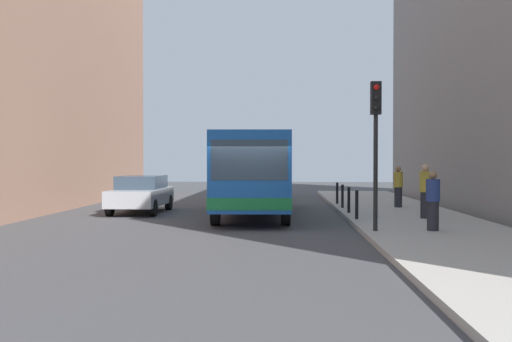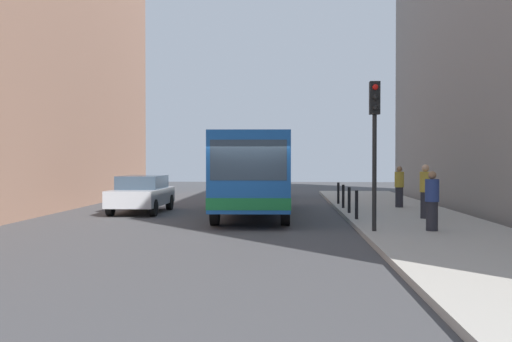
# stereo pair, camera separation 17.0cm
# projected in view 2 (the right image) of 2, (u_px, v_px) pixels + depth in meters

# --- Properties ---
(ground_plane) EXTENTS (80.00, 80.00, 0.00)m
(ground_plane) POSITION_uv_depth(u_px,v_px,m) (249.00, 229.00, 18.21)
(ground_plane) COLOR #424244
(sidewalk) EXTENTS (4.40, 40.00, 0.15)m
(sidewalk) POSITION_uv_depth(u_px,v_px,m) (428.00, 227.00, 17.92)
(sidewalk) COLOR #ADA89E
(sidewalk) RESTS_ON ground
(bus) EXTENTS (2.88, 11.10, 3.00)m
(bus) POSITION_uv_depth(u_px,v_px,m) (253.00, 170.00, 23.10)
(bus) COLOR #19519E
(bus) RESTS_ON ground
(car_beside_bus) EXTENTS (1.87, 4.41, 1.48)m
(car_beside_bus) POSITION_uv_depth(u_px,v_px,m) (142.00, 193.00, 23.81)
(car_beside_bus) COLOR #A5A8AD
(car_beside_bus) RESTS_ON ground
(car_behind_bus) EXTENTS (1.98, 4.46, 1.48)m
(car_behind_bus) POSITION_uv_depth(u_px,v_px,m) (264.00, 183.00, 34.06)
(car_behind_bus) COLOR silver
(car_behind_bus) RESTS_ON ground
(traffic_light) EXTENTS (0.28, 0.33, 4.10)m
(traffic_light) POSITION_uv_depth(u_px,v_px,m) (375.00, 127.00, 16.29)
(traffic_light) COLOR black
(traffic_light) RESTS_ON sidewalk
(bollard_near) EXTENTS (0.11, 0.11, 0.95)m
(bollard_near) POSITION_uv_depth(u_px,v_px,m) (357.00, 205.00, 19.66)
(bollard_near) COLOR black
(bollard_near) RESTS_ON sidewalk
(bollard_mid) EXTENTS (0.11, 0.11, 0.95)m
(bollard_mid) POSITION_uv_depth(u_px,v_px,m) (349.00, 200.00, 22.00)
(bollard_mid) COLOR black
(bollard_mid) RESTS_ON sidewalk
(bollard_far) EXTENTS (0.11, 0.11, 0.95)m
(bollard_far) POSITION_uv_depth(u_px,v_px,m) (343.00, 196.00, 24.35)
(bollard_far) COLOR black
(bollard_far) RESTS_ON sidewalk
(bollard_farthest) EXTENTS (0.11, 0.11, 0.95)m
(bollard_farthest) POSITION_uv_depth(u_px,v_px,m) (338.00, 193.00, 26.70)
(bollard_farthest) COLOR black
(bollard_farthest) RESTS_ON sidewalk
(pedestrian_near_signal) EXTENTS (0.38, 0.38, 1.64)m
(pedestrian_near_signal) POSITION_uv_depth(u_px,v_px,m) (432.00, 201.00, 16.38)
(pedestrian_near_signal) COLOR #26262D
(pedestrian_near_signal) RESTS_ON sidewalk
(pedestrian_mid_sidewalk) EXTENTS (0.38, 0.38, 1.81)m
(pedestrian_mid_sidewalk) POSITION_uv_depth(u_px,v_px,m) (425.00, 191.00, 19.88)
(pedestrian_mid_sidewalk) COLOR #26262D
(pedestrian_mid_sidewalk) RESTS_ON sidewalk
(pedestrian_far_sidewalk) EXTENTS (0.38, 0.38, 1.70)m
(pedestrian_far_sidewalk) POSITION_uv_depth(u_px,v_px,m) (399.00, 187.00, 24.65)
(pedestrian_far_sidewalk) COLOR #26262D
(pedestrian_far_sidewalk) RESTS_ON sidewalk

